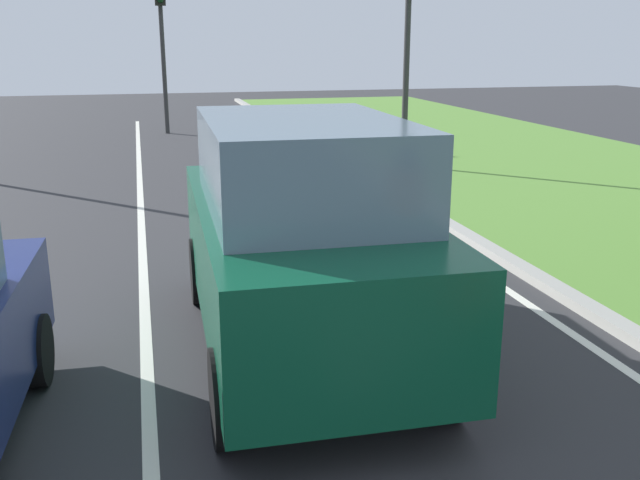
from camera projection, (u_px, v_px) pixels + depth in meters
ground_plane at (186, 228)px, 11.47m from camera, size 60.00×60.00×0.00m
lane_line_center at (142, 230)px, 11.30m from camera, size 0.12×32.00×0.01m
lane_line_right_edge at (395, 214)px, 12.32m from camera, size 0.12×32.00×0.01m
grass_verge_right at (638, 198)px, 13.47m from camera, size 9.00×48.00×0.06m
curb_right at (422, 210)px, 12.42m from camera, size 0.24×48.00×0.12m
car_suv_ahead at (301, 237)px, 6.63m from camera, size 2.06×4.55×2.28m
traffic_light_near_right at (410, 14)px, 15.70m from camera, size 0.32×0.50×5.24m
traffic_light_far_median at (161, 23)px, 21.86m from camera, size 0.32×0.50×5.05m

